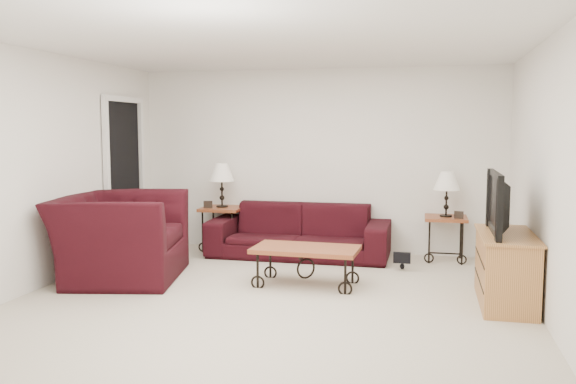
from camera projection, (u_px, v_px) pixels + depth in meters
The scene contains 20 objects.
ground at pixel (272, 299), 5.99m from camera, with size 5.00×5.00×0.00m, color #B9B39E.
wall_back at pixel (318, 160), 8.28m from camera, with size 5.00×0.02×2.50m, color white.
wall_front at pixel (160, 206), 3.43m from camera, with size 5.00×0.02×2.50m, color white.
wall_left at pixel (45, 170), 6.42m from camera, with size 0.02×5.00×2.50m, color white.
wall_right at pixel (547, 179), 5.29m from camera, with size 0.02×5.00×2.50m, color white.
ceiling at pixel (271, 43), 5.72m from camera, with size 5.00×5.00×0.00m, color white.
doorway at pixel (124, 179), 8.04m from camera, with size 0.08×0.94×2.04m, color black.
sofa at pixel (299, 231), 7.94m from camera, with size 2.35×0.92×0.69m, color black.
side_table_left at pixel (222, 229), 8.38m from camera, with size 0.55×0.55×0.60m, color brown.
side_table_right at pixel (445, 239), 7.70m from camera, with size 0.52×0.52×0.57m, color brown.
lamp_left at pixel (222, 185), 8.31m from camera, with size 0.34×0.34×0.60m, color black, non-canonical shape.
lamp_right at pixel (447, 194), 7.64m from camera, with size 0.32×0.32×0.57m, color black, non-canonical shape.
photo_frame_left at pixel (208, 205), 8.23m from camera, with size 0.12×0.02×0.10m, color black.
photo_frame_right at pixel (459, 215), 7.48m from camera, with size 0.11×0.02×0.10m, color black.
coffee_table at pixel (306, 266), 6.49m from camera, with size 1.12×0.61×0.42m, color brown.
armchair at pixel (121, 237), 6.79m from camera, with size 1.46×1.27×0.95m, color black.
throw_pillow at pixel (131, 234), 6.70m from camera, with size 0.43×0.11×0.43m, color #BF3C18.
tv_stand at pixel (506, 269), 5.79m from camera, with size 0.48×1.15×0.69m, color #C18647.
television at pixel (506, 203), 5.73m from camera, with size 1.03×0.13×0.59m, color black.
backpack at pixel (402, 253), 7.24m from camera, with size 0.31×0.24×0.40m, color black.
Camera 1 is at (1.49, -5.65, 1.69)m, focal length 37.62 mm.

